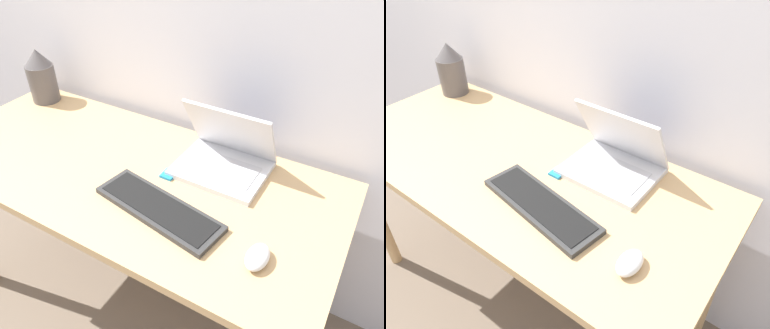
% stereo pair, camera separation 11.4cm
% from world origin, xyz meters
% --- Properties ---
extents(desk, '(1.50, 0.66, 0.78)m').
position_xyz_m(desk, '(0.00, 0.33, 0.68)').
color(desk, tan).
rests_on(desk, ground_plane).
extents(laptop, '(0.30, 0.25, 0.23)m').
position_xyz_m(laptop, '(0.30, 0.50, 0.83)').
color(laptop, silver).
rests_on(laptop, desk).
extents(keyboard, '(0.43, 0.20, 0.02)m').
position_xyz_m(keyboard, '(0.22, 0.21, 0.79)').
color(keyboard, '#2D2D2D').
rests_on(keyboard, desk).
extents(mouse, '(0.06, 0.10, 0.04)m').
position_xyz_m(mouse, '(0.55, 0.19, 0.79)').
color(mouse, silver).
rests_on(mouse, desk).
extents(vase, '(0.12, 0.12, 0.23)m').
position_xyz_m(vase, '(-0.62, 0.56, 0.89)').
color(vase, '#514C4C').
rests_on(vase, desk).
extents(mp3_player, '(0.04, 0.05, 0.01)m').
position_xyz_m(mp3_player, '(0.16, 0.37, 0.78)').
color(mp3_player, '#1E7FB7').
rests_on(mp3_player, desk).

